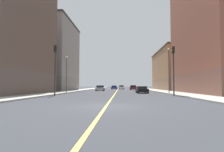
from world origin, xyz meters
name	(u,v)px	position (x,y,z in m)	size (l,w,h in m)	color
ground_plane	(106,106)	(0.00, 0.00, 0.00)	(400.00, 400.00, 0.00)	#313338
sidewalk_left	(149,89)	(9.98, 49.00, 0.07)	(3.59, 168.00, 0.15)	#9E9B93
sidewalk_right	(87,89)	(-9.98, 49.00, 0.07)	(3.59, 168.00, 0.15)	#9E9B93
lane_center_stripe	(118,90)	(0.00, 49.00, 0.01)	(0.16, 154.00, 0.01)	#E5D14C
building_left_near	(222,22)	(17.42, 18.99, 11.61)	(11.61, 21.06, 23.20)	brown
building_left_mid	(179,70)	(17.42, 43.16, 5.66)	(11.61, 23.26, 11.30)	#8F6B4F
building_right_corner	(2,32)	(-17.42, 15.99, 9.53)	(11.61, 18.31, 19.05)	brown
building_right_midblock	(51,56)	(-17.42, 37.15, 8.99)	(11.61, 17.99, 17.96)	slate
traffic_light_left_near	(173,64)	(7.77, 12.60, 4.11)	(0.40, 0.32, 6.39)	#2D2D2D
traffic_light_right_near	(55,63)	(-7.80, 12.60, 4.29)	(0.40, 0.32, 6.71)	#2D2D2D
street_lamp_left_near	(169,66)	(8.78, 19.19, 4.57)	(0.36, 0.36, 7.32)	#4C4C51
street_lamp_right_near	(67,70)	(-8.78, 21.59, 4.12)	(0.36, 0.36, 6.47)	#4C4C51
car_white	(122,87)	(1.18, 54.12, 0.65)	(1.94, 4.31, 1.32)	white
car_blue	(114,87)	(-1.33, 53.72, 0.64)	(1.95, 4.09, 1.28)	#23389E
car_silver	(100,88)	(-4.20, 35.47, 0.64)	(1.99, 4.19, 1.32)	silver
car_green	(122,87)	(1.33, 68.16, 0.67)	(1.96, 4.57, 1.36)	#1E6B38
car_maroon	(133,88)	(4.57, 44.94, 0.67)	(1.94, 4.57, 1.38)	maroon
car_black	(142,90)	(4.63, 21.57, 0.60)	(1.92, 4.56, 1.20)	black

